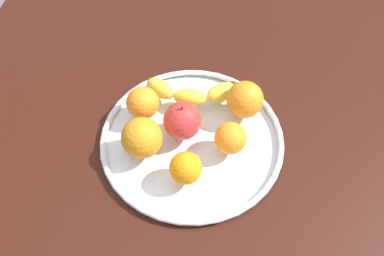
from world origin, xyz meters
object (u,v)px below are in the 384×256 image
(orange_back_right, at_px, (245,100))
(orange_front_right, at_px, (187,168))
(orange_back_left, at_px, (142,138))
(orange_center, at_px, (231,138))
(apple, at_px, (182,121))
(banana, at_px, (192,92))
(orange_front_left, at_px, (143,103))
(fruit_bowl, at_px, (192,139))

(orange_back_right, bearing_deg, orange_front_right, -119.66)
(orange_back_left, bearing_deg, orange_center, 9.09)
(orange_front_right, bearing_deg, apple, 102.56)
(banana, height_order, orange_center, orange_center)
(orange_back_right, height_order, orange_front_left, orange_back_right)
(fruit_bowl, distance_m, orange_front_right, 0.10)
(orange_front_left, bearing_deg, fruit_bowl, -23.52)
(orange_front_right, height_order, orange_front_left, orange_front_left)
(orange_front_right, distance_m, orange_back_left, 0.10)
(orange_front_left, bearing_deg, orange_back_left, -79.23)
(fruit_bowl, height_order, orange_back_right, orange_back_right)
(fruit_bowl, height_order, orange_front_right, orange_front_right)
(fruit_bowl, relative_size, orange_center, 5.89)
(banana, xyz_separation_m, orange_center, (0.09, -0.11, 0.01))
(fruit_bowl, height_order, orange_back_left, orange_back_left)
(fruit_bowl, distance_m, orange_back_right, 0.13)
(orange_back_left, height_order, orange_front_left, orange_back_left)
(apple, xyz_separation_m, orange_center, (0.10, -0.02, -0.01))
(orange_back_right, distance_m, orange_front_right, 0.19)
(fruit_bowl, height_order, orange_center, orange_center)
(orange_back_right, relative_size, orange_back_left, 0.96)
(orange_front_right, height_order, orange_back_left, orange_back_left)
(orange_center, relative_size, orange_front_left, 0.94)
(orange_front_right, relative_size, orange_back_left, 0.77)
(fruit_bowl, distance_m, orange_back_left, 0.11)
(apple, xyz_separation_m, orange_front_left, (-0.09, 0.04, -0.00))
(banana, height_order, orange_back_right, orange_back_right)
(fruit_bowl, xyz_separation_m, orange_center, (0.08, -0.01, 0.04))
(orange_front_right, bearing_deg, orange_back_left, 152.09)
(apple, bearing_deg, orange_front_right, -77.44)
(orange_back_right, bearing_deg, apple, -149.68)
(fruit_bowl, bearing_deg, orange_back_left, -155.43)
(fruit_bowl, xyz_separation_m, orange_back_right, (0.10, 0.08, 0.05))
(orange_front_right, bearing_deg, banana, 94.21)
(banana, relative_size, orange_front_left, 3.14)
(banana, height_order, orange_back_left, orange_back_left)
(banana, bearing_deg, orange_center, -54.80)
(orange_center, distance_m, orange_front_left, 0.19)
(orange_back_left, distance_m, orange_front_left, 0.09)
(orange_front_left, bearing_deg, orange_back_right, 8.79)
(orange_center, bearing_deg, banana, 127.82)
(banana, xyz_separation_m, orange_back_right, (0.11, -0.02, 0.02))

